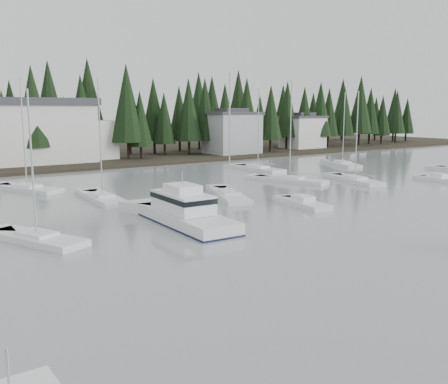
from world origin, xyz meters
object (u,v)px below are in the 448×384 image
(sailboat_10, at_px, (229,197))
(house_east_b, at_px, (303,131))
(sailboat_7, at_px, (355,181))
(cabin_cruiser_center, at_px, (185,215))
(sailboat_5, at_px, (37,241))
(house_east_a, at_px, (232,132))
(sailboat_9, at_px, (258,170))
(sailboat_4, at_px, (27,190))
(sailboat_1, at_px, (103,199))
(harbor_inn, at_px, (30,132))
(runabout_2, at_px, (438,180))
(sailboat_0, at_px, (290,181))
(sailboat_6, at_px, (342,165))
(runabout_1, at_px, (303,204))

(sailboat_10, bearing_deg, house_east_b, -28.06)
(sailboat_7, bearing_deg, cabin_cruiser_center, 120.95)
(sailboat_5, xyz_separation_m, sailboat_7, (43.05, 6.94, -0.00))
(house_east_a, xyz_separation_m, sailboat_9, (-11.37, -22.63, -4.84))
(sailboat_4, distance_m, sailboat_5, 24.95)
(sailboat_1, height_order, sailboat_7, sailboat_1)
(harbor_inn, bearing_deg, house_east_a, -6.36)
(sailboat_9, height_order, runabout_2, sailboat_9)
(sailboat_0, xyz_separation_m, sailboat_6, (20.86, 9.37, -0.00))
(harbor_inn, height_order, sailboat_9, sailboat_9)
(harbor_inn, height_order, runabout_2, harbor_inn)
(sailboat_7, xyz_separation_m, runabout_1, (-17.40, -8.16, 0.07))
(harbor_inn, distance_m, sailboat_1, 38.37)
(cabin_cruiser_center, bearing_deg, sailboat_4, 16.41)
(sailboat_6, height_order, sailboat_10, sailboat_10)
(sailboat_0, bearing_deg, sailboat_6, -84.99)
(house_east_b, xyz_separation_m, harbor_inn, (-60.96, 2.34, 1.37))
(sailboat_5, distance_m, runabout_1, 25.68)
(house_east_b, bearing_deg, runabout_1, -133.88)
(house_east_a, relative_size, sailboat_10, 0.76)
(house_east_b, xyz_separation_m, sailboat_0, (-37.94, -36.95, -4.33))
(sailboat_6, height_order, sailboat_7, sailboat_6)
(sailboat_9, distance_m, runabout_2, 26.41)
(house_east_b, bearing_deg, harbor_inn, 177.80)
(sailboat_1, bearing_deg, harbor_inn, 0.06)
(house_east_a, height_order, sailboat_10, sailboat_10)
(house_east_b, xyz_separation_m, sailboat_1, (-63.44, -35.52, -4.33))
(sailboat_1, bearing_deg, house_east_b, -56.94)
(house_east_a, bearing_deg, sailboat_4, -154.20)
(runabout_1, bearing_deg, sailboat_6, -45.34)
(sailboat_9, xyz_separation_m, runabout_2, (12.30, -23.37, 0.07))
(house_east_a, xyz_separation_m, runabout_2, (0.93, -46.00, -4.77))
(sailboat_0, bearing_deg, harbor_inn, 11.17)
(sailboat_0, bearing_deg, sailboat_4, 48.50)
(sailboat_9, bearing_deg, cabin_cruiser_center, 130.08)
(house_east_b, relative_size, runabout_1, 1.35)
(sailboat_9, bearing_deg, runabout_1, 148.17)
(sailboat_9, xyz_separation_m, sailboat_10, (-17.98, -17.22, 0.01))
(sailboat_10, bearing_deg, sailboat_7, -67.29)
(sailboat_4, relative_size, sailboat_7, 1.09)
(sailboat_6, relative_size, runabout_2, 2.37)
(sailboat_5, bearing_deg, sailboat_4, -35.50)
(house_east_a, height_order, sailboat_5, sailboat_5)
(harbor_inn, relative_size, sailboat_0, 2.15)
(sailboat_10, bearing_deg, sailboat_5, 130.03)
(sailboat_0, bearing_deg, sailboat_7, -143.37)
(sailboat_7, xyz_separation_m, sailboat_9, (-2.66, 17.24, 0.00))
(runabout_1, bearing_deg, sailboat_10, 30.40)
(house_east_b, distance_m, runabout_1, 69.53)
(sailboat_9, relative_size, runabout_1, 1.88)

